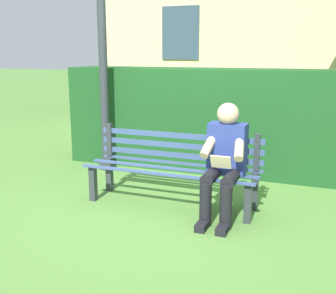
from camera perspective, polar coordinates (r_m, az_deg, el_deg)
ground at (r=4.61m, az=0.46°, el=-7.96°), size 60.00×60.00×0.00m
park_bench at (r=4.56m, az=0.87°, el=-2.54°), size 1.91×0.53×0.82m
person_seated at (r=4.17m, az=7.77°, el=-1.60°), size 0.44×0.73×1.16m
hedge_backdrop at (r=5.79m, az=10.10°, el=3.86°), size 5.02×0.80×1.54m
lamp_post at (r=5.85m, az=-9.08°, el=15.28°), size 0.27×0.27×3.28m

